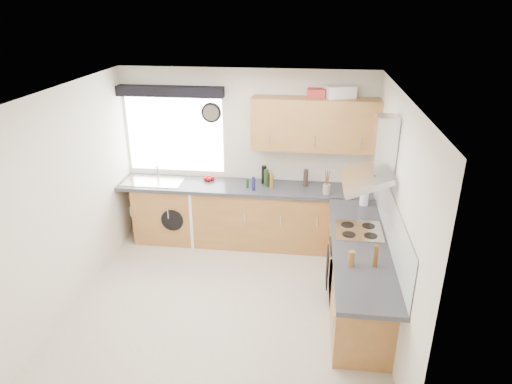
# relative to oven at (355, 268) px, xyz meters

# --- Properties ---
(ground_plane) EXTENTS (3.60, 3.60, 0.00)m
(ground_plane) POSITION_rel_oven_xyz_m (-1.50, -0.30, -0.42)
(ground_plane) COLOR beige
(ceiling) EXTENTS (3.60, 3.60, 0.02)m
(ceiling) POSITION_rel_oven_xyz_m (-1.50, -0.30, 2.08)
(ceiling) COLOR white
(ceiling) RESTS_ON wall_back
(wall_back) EXTENTS (3.60, 0.02, 2.50)m
(wall_back) POSITION_rel_oven_xyz_m (-1.50, 1.50, 0.82)
(wall_back) COLOR silver
(wall_back) RESTS_ON ground_plane
(wall_front) EXTENTS (3.60, 0.02, 2.50)m
(wall_front) POSITION_rel_oven_xyz_m (-1.50, -2.10, 0.82)
(wall_front) COLOR silver
(wall_front) RESTS_ON ground_plane
(wall_left) EXTENTS (0.02, 3.60, 2.50)m
(wall_left) POSITION_rel_oven_xyz_m (-3.30, -0.30, 0.82)
(wall_left) COLOR silver
(wall_left) RESTS_ON ground_plane
(wall_right) EXTENTS (0.02, 3.60, 2.50)m
(wall_right) POSITION_rel_oven_xyz_m (0.30, -0.30, 0.82)
(wall_right) COLOR silver
(wall_right) RESTS_ON ground_plane
(window) EXTENTS (1.40, 0.02, 1.10)m
(window) POSITION_rel_oven_xyz_m (-2.55, 1.49, 1.12)
(window) COLOR white
(window) RESTS_ON wall_back
(window_blind) EXTENTS (1.50, 0.18, 0.14)m
(window_blind) POSITION_rel_oven_xyz_m (-2.55, 1.40, 1.76)
(window_blind) COLOR black
(window_blind) RESTS_ON wall_back
(splashback) EXTENTS (0.01, 3.00, 0.54)m
(splashback) POSITION_rel_oven_xyz_m (0.29, 0.00, 0.75)
(splashback) COLOR white
(splashback) RESTS_ON wall_right
(base_cab_back) EXTENTS (3.00, 0.58, 0.86)m
(base_cab_back) POSITION_rel_oven_xyz_m (-1.60, 1.21, 0.01)
(base_cab_back) COLOR #915F2F
(base_cab_back) RESTS_ON ground_plane
(base_cab_corner) EXTENTS (0.60, 0.60, 0.86)m
(base_cab_corner) POSITION_rel_oven_xyz_m (0.00, 1.20, 0.01)
(base_cab_corner) COLOR #915F2F
(base_cab_corner) RESTS_ON ground_plane
(base_cab_right) EXTENTS (0.58, 2.10, 0.86)m
(base_cab_right) POSITION_rel_oven_xyz_m (0.01, -0.15, 0.01)
(base_cab_right) COLOR #915F2F
(base_cab_right) RESTS_ON ground_plane
(worktop_back) EXTENTS (3.60, 0.62, 0.05)m
(worktop_back) POSITION_rel_oven_xyz_m (-1.50, 1.20, 0.46)
(worktop_back) COLOR #2D2D32
(worktop_back) RESTS_ON base_cab_back
(worktop_right) EXTENTS (0.62, 2.42, 0.05)m
(worktop_right) POSITION_rel_oven_xyz_m (0.00, -0.30, 0.46)
(worktop_right) COLOR #2D2D32
(worktop_right) RESTS_ON base_cab_right
(sink) EXTENTS (0.84, 0.46, 0.10)m
(sink) POSITION_rel_oven_xyz_m (-2.83, 1.20, 0.52)
(sink) COLOR #BBBCBD
(sink) RESTS_ON worktop_back
(oven) EXTENTS (0.56, 0.58, 0.85)m
(oven) POSITION_rel_oven_xyz_m (0.00, 0.00, 0.00)
(oven) COLOR black
(oven) RESTS_ON ground_plane
(hob_plate) EXTENTS (0.52, 0.52, 0.01)m
(hob_plate) POSITION_rel_oven_xyz_m (0.00, 0.00, 0.49)
(hob_plate) COLOR #BBBCBD
(hob_plate) RESTS_ON worktop_right
(extractor_hood) EXTENTS (0.52, 0.78, 0.66)m
(extractor_hood) POSITION_rel_oven_xyz_m (0.10, -0.00, 1.34)
(extractor_hood) COLOR #BBBCBD
(extractor_hood) RESTS_ON wall_right
(upper_cabinets) EXTENTS (1.70, 0.35, 0.70)m
(upper_cabinets) POSITION_rel_oven_xyz_m (-0.55, 1.32, 1.38)
(upper_cabinets) COLOR #915F2F
(upper_cabinets) RESTS_ON wall_back
(washing_machine) EXTENTS (0.62, 0.60, 0.89)m
(washing_machine) POSITION_rel_oven_xyz_m (-2.50, 1.22, 0.02)
(washing_machine) COLOR white
(washing_machine) RESTS_ON ground_plane
(wall_clock) EXTENTS (0.28, 0.04, 0.28)m
(wall_clock) POSITION_rel_oven_xyz_m (-2.00, 1.46, 1.46)
(wall_clock) COLOR black
(wall_clock) RESTS_ON wall_back
(casserole) EXTENTS (0.45, 0.38, 0.16)m
(casserole) POSITION_rel_oven_xyz_m (-0.25, 1.42, 1.80)
(casserole) COLOR white
(casserole) RESTS_ON upper_cabinets
(storage_box) EXTENTS (0.25, 0.22, 0.11)m
(storage_box) POSITION_rel_oven_xyz_m (-0.55, 1.42, 1.78)
(storage_box) COLOR #BA332E
(storage_box) RESTS_ON upper_cabinets
(utensil_pot) EXTENTS (0.12, 0.12, 0.14)m
(utensil_pot) POSITION_rel_oven_xyz_m (-0.35, 1.05, 0.55)
(utensil_pot) COLOR gray
(utensil_pot) RESTS_ON worktop_back
(kitchen_roll) EXTENTS (0.13, 0.13, 0.24)m
(kitchen_roll) POSITION_rel_oven_xyz_m (0.12, 0.75, 0.60)
(kitchen_roll) COLOR white
(kitchen_roll) RESTS_ON worktop_right
(tomato_cluster) EXTENTS (0.18, 0.18, 0.06)m
(tomato_cluster) POSITION_rel_oven_xyz_m (-2.04, 1.35, 0.52)
(tomato_cluster) COLOR #A5060C
(tomato_cluster) RESTS_ON worktop_back
(jar_0) EXTENTS (0.07, 0.07, 0.24)m
(jar_0) POSITION_rel_oven_xyz_m (-1.19, 1.24, 0.61)
(jar_0) COLOR #193713
(jar_0) RESTS_ON worktop_back
(jar_1) EXTENTS (0.07, 0.07, 0.26)m
(jar_1) POSITION_rel_oven_xyz_m (-1.23, 1.34, 0.61)
(jar_1) COLOR black
(jar_1) RESTS_ON worktop_back
(jar_2) EXTENTS (0.05, 0.05, 0.17)m
(jar_2) POSITION_rel_oven_xyz_m (-1.16, 1.29, 0.57)
(jar_2) COLOR #521115
(jar_2) RESTS_ON worktop_back
(jar_3) EXTENTS (0.07, 0.07, 0.24)m
(jar_3) POSITION_rel_oven_xyz_m (-0.64, 1.30, 0.61)
(jar_3) COLOR #34251D
(jar_3) RESTS_ON worktop_back
(jar_4) EXTENTS (0.05, 0.05, 0.14)m
(jar_4) POSITION_rel_oven_xyz_m (-1.21, 1.34, 0.56)
(jar_4) COLOR black
(jar_4) RESTS_ON worktop_back
(jar_5) EXTENTS (0.05, 0.05, 0.22)m
(jar_5) POSITION_rel_oven_xyz_m (-1.11, 1.15, 0.59)
(jar_5) COLOR brown
(jar_5) RESTS_ON worktop_back
(jar_6) EXTENTS (0.05, 0.05, 0.19)m
(jar_6) POSITION_rel_oven_xyz_m (-1.35, 1.06, 0.58)
(jar_6) COLOR navy
(jar_6) RESTS_ON worktop_back
(jar_7) EXTENTS (0.04, 0.04, 0.13)m
(jar_7) POSITION_rel_oven_xyz_m (-1.45, 1.13, 0.55)
(jar_7) COLOR #184117
(jar_7) RESTS_ON worktop_back
(bottle_0) EXTENTS (0.07, 0.07, 0.16)m
(bottle_0) POSITION_rel_oven_xyz_m (-0.14, -0.75, 0.57)
(bottle_0) COLOR brown
(bottle_0) RESTS_ON worktop_right
(bottle_1) EXTENTS (0.05, 0.05, 0.23)m
(bottle_1) POSITION_rel_oven_xyz_m (0.09, -0.73, 0.60)
(bottle_1) COLOR brown
(bottle_1) RESTS_ON worktop_right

